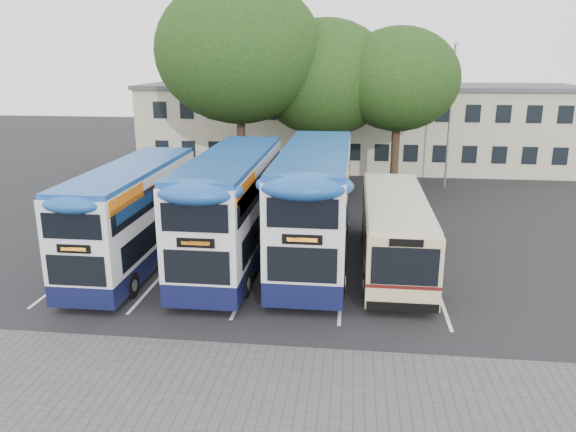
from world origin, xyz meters
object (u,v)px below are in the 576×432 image
Objects in this scene: bus_dd_left at (133,211)px; bus_single at (395,227)px; tree_right at (399,79)px; tree_left at (239,52)px; bus_dd_mid at (232,204)px; bus_dd_right at (315,200)px; tree_mid at (325,78)px; lamp_post at (451,108)px.

bus_single is (10.44, 1.06, -0.61)m from bus_dd_left.
tree_right is 1.02× the size of bus_dd_left.
tree_right is 13.85m from bus_single.
tree_left is at bearing 81.57° from bus_dd_left.
bus_dd_mid is (3.88, 0.84, 0.22)m from bus_dd_left.
tree_mid is at bearing 91.72° from bus_dd_right.
tree_left is 15.99m from bus_single.
lamp_post is at bearing 62.58° from bus_dd_right.
bus_dd_left is (-6.80, -14.79, -4.69)m from tree_mid.
lamp_post reaches higher than bus_dd_right.
tree_left reaches higher than lamp_post.
tree_left reaches higher than tree_right.
lamp_post reaches higher than bus_dd_mid.
tree_left is 1.31× the size of bus_single.
tree_right is at bearing -12.23° from tree_mid.
tree_mid is 16.94m from bus_dd_left.
tree_mid is 1.08× the size of bus_single.
bus_dd_right is (3.32, 0.63, 0.11)m from bus_dd_mid.
bus_dd_mid reaches higher than bus_single.
lamp_post reaches higher than bus_single.
tree_left is at bearing -172.98° from tree_right.
tree_right is at bearing 86.52° from bus_single.
bus_dd_right is at bearing -108.00° from tree_right.
lamp_post is 0.93× the size of bus_single.
bus_dd_left is (-1.88, -12.68, -6.25)m from tree_left.
bus_dd_mid is 1.11× the size of bus_single.
tree_right reaches higher than bus_dd_right.
lamp_post is 4.41m from tree_right.
bus_single is (3.64, -13.74, -5.30)m from tree_mid.
bus_dd_right is at bearing -117.42° from lamp_post.
bus_dd_left reaches higher than bus_single.
lamp_post is 16.42m from bus_dd_right.
tree_left is at bearing 115.37° from bus_dd_right.
bus_dd_mid is at bearing -178.10° from bus_single.
bus_dd_mid is (-7.34, -13.00, -4.44)m from tree_right.
bus_single is (3.24, -0.41, -0.94)m from bus_dd_right.
lamp_post reaches higher than bus_dd_left.
bus_dd_right reaches higher than bus_dd_left.
bus_dd_right is (-7.48, -14.41, -2.50)m from lamp_post.
lamp_post is at bearing 74.06° from bus_single.
tree_left reaches higher than bus_single.
bus_dd_right is at bearing -88.28° from tree_mid.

